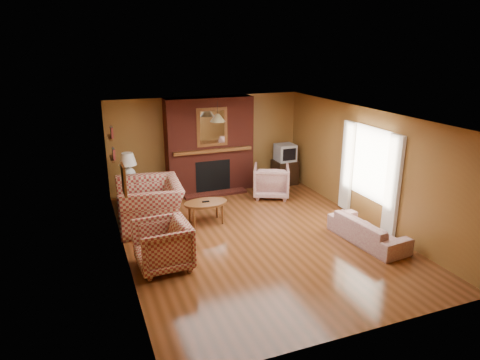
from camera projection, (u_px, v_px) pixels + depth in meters
name	position (u px, v px, depth m)	size (l,w,h in m)	color
floor	(256.00, 236.00, 8.50)	(6.50, 6.50, 0.00)	#4C2710
ceiling	(257.00, 116.00, 7.77)	(6.50, 6.50, 0.00)	silver
wall_back	(207.00, 143.00, 11.02)	(6.50, 6.50, 0.00)	olive
wall_front	(360.00, 253.00, 5.25)	(6.50, 6.50, 0.00)	olive
wall_left	(121.00, 194.00, 7.28)	(6.50, 6.50, 0.00)	olive
wall_right	(365.00, 165.00, 8.99)	(6.50, 6.50, 0.00)	olive
fireplace	(210.00, 146.00, 10.79)	(2.20, 0.82, 2.40)	#591D13
window_right	(369.00, 172.00, 8.82)	(0.10, 1.85, 2.00)	beige
bookshelf	(112.00, 144.00, 8.84)	(0.09, 0.55, 0.71)	brown
botanical_print	(124.00, 180.00, 6.91)	(0.05, 0.40, 0.50)	brown
pendant_light	(218.00, 118.00, 9.93)	(0.36, 0.36, 0.48)	black
plaid_loveseat	(150.00, 204.00, 8.84)	(1.46, 1.28, 0.95)	maroon
plaid_armchair	(163.00, 245.00, 7.19)	(0.87, 0.90, 0.82)	maroon
floral_sofa	(368.00, 230.00, 8.17)	(1.66, 0.65, 0.48)	#BAAD90
floral_armchair	(271.00, 181.00, 10.59)	(0.85, 0.88, 0.80)	#BAAD90
coffee_table	(206.00, 204.00, 9.00)	(0.93, 0.57, 0.49)	brown
side_table	(130.00, 194.00, 9.86)	(0.49, 0.49, 0.66)	brown
table_lamp	(128.00, 165.00, 9.64)	(0.40, 0.40, 0.65)	silver
tv_stand	(285.00, 172.00, 11.59)	(0.59, 0.54, 0.64)	black
crt_tv	(285.00, 152.00, 11.42)	(0.49, 0.49, 0.45)	#A0A3A7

